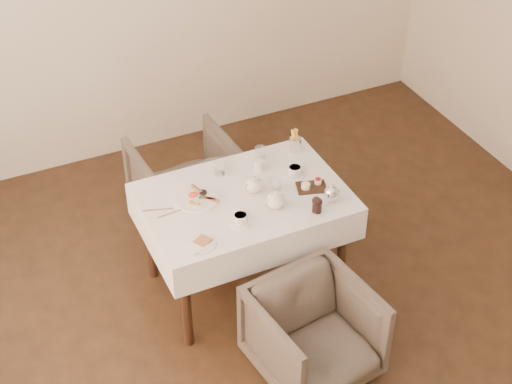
{
  "coord_description": "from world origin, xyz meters",
  "views": [
    {
      "loc": [
        -1.83,
        -2.93,
        3.78
      ],
      "look_at": [
        -0.21,
        0.53,
        0.82
      ],
      "focal_mm": 55.0,
      "sensor_mm": 36.0,
      "label": 1
    }
  ],
  "objects_px": {
    "table": "(244,211)",
    "armchair_near": "(314,334)",
    "armchair_far": "(186,182)",
    "teapot_centre": "(254,184)",
    "breakfast_plate": "(197,198)"
  },
  "relations": [
    {
      "from": "table",
      "to": "armchair_near",
      "type": "distance_m",
      "value": 0.91
    },
    {
      "from": "table",
      "to": "armchair_near",
      "type": "xyz_separation_m",
      "value": [
        0.06,
        -0.85,
        -0.33
      ]
    },
    {
      "from": "armchair_far",
      "to": "teapot_centre",
      "type": "relative_size",
      "value": 4.63
    },
    {
      "from": "armchair_far",
      "to": "breakfast_plate",
      "type": "relative_size",
      "value": 2.71
    },
    {
      "from": "table",
      "to": "armchair_far",
      "type": "bearing_deg",
      "value": 96.54
    },
    {
      "from": "armchair_near",
      "to": "armchair_far",
      "type": "xyz_separation_m",
      "value": [
        -0.16,
        1.67,
        0.02
      ]
    },
    {
      "from": "table",
      "to": "teapot_centre",
      "type": "height_order",
      "value": "teapot_centre"
    },
    {
      "from": "armchair_near",
      "to": "teapot_centre",
      "type": "bearing_deg",
      "value": 81.56
    },
    {
      "from": "table",
      "to": "breakfast_plate",
      "type": "xyz_separation_m",
      "value": [
        -0.28,
        0.09,
        0.13
      ]
    },
    {
      "from": "teapot_centre",
      "to": "breakfast_plate",
      "type": "bearing_deg",
      "value": 160.42
    },
    {
      "from": "breakfast_plate",
      "to": "table",
      "type": "bearing_deg",
      "value": -7.54
    },
    {
      "from": "table",
      "to": "teapot_centre",
      "type": "distance_m",
      "value": 0.19
    },
    {
      "from": "breakfast_plate",
      "to": "armchair_far",
      "type": "bearing_deg",
      "value": 86.95
    },
    {
      "from": "breakfast_plate",
      "to": "teapot_centre",
      "type": "xyz_separation_m",
      "value": [
        0.35,
        -0.08,
        0.05
      ]
    },
    {
      "from": "table",
      "to": "armchair_near",
      "type": "height_order",
      "value": "table"
    }
  ]
}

